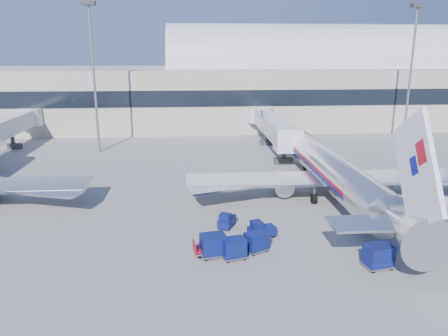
{
  "coord_description": "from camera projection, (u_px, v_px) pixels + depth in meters",
  "views": [
    {
      "loc": [
        -5.36,
        -39.11,
        15.68
      ],
      "look_at": [
        -1.92,
        6.0,
        3.41
      ],
      "focal_mm": 35.0,
      "sensor_mm": 36.0,
      "label": 1
    }
  ],
  "objects": [
    {
      "name": "ground",
      "position": [
        249.0,
        218.0,
        42.14
      ],
      "size": [
        260.0,
        260.0,
        0.0
      ],
      "primitive_type": "plane",
      "color": "gray",
      "rests_on": "ground"
    },
    {
      "name": "terminal",
      "position": [
        152.0,
        89.0,
        93.03
      ],
      "size": [
        170.0,
        28.15,
        21.0
      ],
      "color": "#B2AA9E",
      "rests_on": "ground"
    },
    {
      "name": "airliner_main",
      "position": [
        337.0,
        174.0,
        46.44
      ],
      "size": [
        32.0,
        37.26,
        12.07
      ],
      "color": "silver",
      "rests_on": "ground"
    },
    {
      "name": "jetbridge_near",
      "position": [
        270.0,
        124.0,
        71.32
      ],
      "size": [
        4.4,
        27.5,
        6.25
      ],
      "color": "silver",
      "rests_on": "ground"
    },
    {
      "name": "jetbridge_mid",
      "position": [
        5.0,
        128.0,
        68.23
      ],
      "size": [
        4.4,
        27.5,
        6.25
      ],
      "color": "silver",
      "rests_on": "ground"
    },
    {
      "name": "mast_west",
      "position": [
        92.0,
        56.0,
        65.67
      ],
      "size": [
        2.0,
        1.2,
        22.6
      ],
      "color": "slate",
      "rests_on": "ground"
    },
    {
      "name": "mast_east",
      "position": [
        412.0,
        56.0,
        69.34
      ],
      "size": [
        2.0,
        1.2,
        22.6
      ],
      "color": "slate",
      "rests_on": "ground"
    },
    {
      "name": "barrier_near",
      "position": [
        418.0,
        202.0,
        45.27
      ],
      "size": [
        3.0,
        0.55,
        0.9
      ],
      "primitive_type": "cube",
      "color": "#9E9E96",
      "rests_on": "ground"
    },
    {
      "name": "tug_lead",
      "position": [
        261.0,
        230.0,
        37.63
      ],
      "size": [
        2.56,
        1.76,
        1.52
      ],
      "rotation": [
        0.0,
        0.0,
        0.28
      ],
      "color": "#0A1351",
      "rests_on": "ground"
    },
    {
      "name": "tug_right",
      "position": [
        379.0,
        223.0,
        38.9
      ],
      "size": [
        2.72,
        2.47,
        1.61
      ],
      "rotation": [
        0.0,
        0.0,
        -0.64
      ],
      "color": "#0A1351",
      "rests_on": "ground"
    },
    {
      "name": "tug_left",
      "position": [
        226.0,
        221.0,
        39.71
      ],
      "size": [
        1.91,
        2.48,
        1.45
      ],
      "rotation": [
        0.0,
        0.0,
        1.16
      ],
      "color": "#0A1351",
      "rests_on": "ground"
    },
    {
      "name": "cart_train_a",
      "position": [
        256.0,
        242.0,
        34.91
      ],
      "size": [
        2.22,
        2.04,
        1.58
      ],
      "rotation": [
        0.0,
        0.0,
        0.48
      ],
      "color": "#0A1351",
      "rests_on": "ground"
    },
    {
      "name": "cart_train_b",
      "position": [
        234.0,
        248.0,
        33.72
      ],
      "size": [
        2.15,
        1.84,
        1.62
      ],
      "rotation": [
        0.0,
        0.0,
        0.27
      ],
      "color": "#0A1351",
      "rests_on": "ground"
    },
    {
      "name": "cart_train_c",
      "position": [
        213.0,
        245.0,
        34.06
      ],
      "size": [
        2.3,
        1.92,
        1.8
      ],
      "rotation": [
        0.0,
        0.0,
        0.2
      ],
      "color": "#0A1351",
      "rests_on": "ground"
    },
    {
      "name": "cart_solo_near",
      "position": [
        378.0,
        256.0,
        32.24
      ],
      "size": [
        2.3,
        1.91,
        1.8
      ],
      "rotation": [
        0.0,
        0.0,
        0.19
      ],
      "color": "#0A1351",
      "rests_on": "ground"
    },
    {
      "name": "cart_solo_far",
      "position": [
        446.0,
        235.0,
        36.12
      ],
      "size": [
        2.22,
        2.04,
        1.57
      ],
      "rotation": [
        0.0,
        0.0,
        -0.49
      ],
      "color": "#0A1351",
      "rests_on": "ground"
    },
    {
      "name": "cart_open_red",
      "position": [
        208.0,
        250.0,
        34.5
      ],
      "size": [
        2.36,
        1.81,
        0.58
      ],
      "rotation": [
        0.0,
        0.0,
        0.13
      ],
      "color": "slate",
      "rests_on": "ground"
    }
  ]
}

